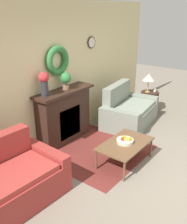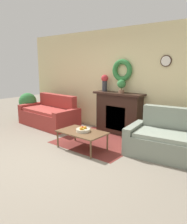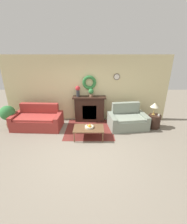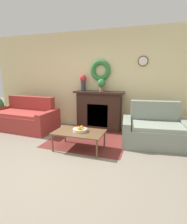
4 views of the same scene
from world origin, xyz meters
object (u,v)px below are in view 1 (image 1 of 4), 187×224
object	(u,v)px
side_table_by_loveseat	(149,101)
vase_on_mantel_left	(44,82)
table_lamp	(149,78)
coffee_table	(125,145)
loveseat_right	(128,111)
mug	(155,90)
fruit_bowl	(125,140)
potted_plant_on_mantel	(66,79)
fireplace	(64,115)

from	to	relation	value
side_table_by_loveseat	vase_on_mantel_left	distance (m)	3.27
table_lamp	coffee_table	bearing A→B (deg)	-161.57
loveseat_right	mug	bearing A→B (deg)	-13.16
fruit_bowl	vase_on_mantel_left	size ratio (longest dim) A/B	0.68
coffee_table	side_table_by_loveseat	size ratio (longest dim) A/B	1.95
coffee_table	vase_on_mantel_left	distance (m)	1.80
mug	vase_on_mantel_left	world-z (taller)	vase_on_mantel_left
vase_on_mantel_left	potted_plant_on_mantel	xyz separation A→B (m)	(0.54, -0.02, -0.05)
fireplace	table_lamp	distance (m)	2.59
fireplace	loveseat_right	xyz separation A→B (m)	(1.50, -0.62, -0.24)
side_table_by_loveseat	mug	bearing A→B (deg)	-37.87
coffee_table	mug	size ratio (longest dim) A/B	11.77
fireplace	table_lamp	world-z (taller)	fireplace
fruit_bowl	mug	xyz separation A→B (m)	(2.63, 0.69, 0.14)
fruit_bowl	mug	world-z (taller)	mug
coffee_table	mug	world-z (taller)	mug
table_lamp	potted_plant_on_mantel	size ratio (longest dim) A/B	1.45
side_table_by_loveseat	table_lamp	world-z (taller)	table_lamp
mug	potted_plant_on_mantel	xyz separation A→B (m)	(-2.58, 0.71, 0.72)
fireplace	mug	xyz separation A→B (m)	(2.65, -0.73, 0.02)
coffee_table	fruit_bowl	bearing A→B (deg)	36.28
side_table_by_loveseat	potted_plant_on_mantel	distance (m)	2.75
potted_plant_on_mantel	mug	bearing A→B (deg)	-15.44
side_table_by_loveseat	mug	world-z (taller)	mug
fruit_bowl	table_lamp	xyz separation A→B (m)	(2.47, 0.82, 0.48)
fireplace	loveseat_right	world-z (taller)	fireplace
coffee_table	table_lamp	world-z (taller)	table_lamp
loveseat_right	fruit_bowl	bearing A→B (deg)	-159.39
coffee_table	mug	distance (m)	2.75
side_table_by_loveseat	vase_on_mantel_left	bearing A→B (deg)	167.78
potted_plant_on_mantel	side_table_by_loveseat	bearing A→B (deg)	-14.32
fireplace	fruit_bowl	xyz separation A→B (m)	(0.02, -1.42, -0.12)
fireplace	coffee_table	world-z (taller)	fireplace
loveseat_right	potted_plant_on_mantel	distance (m)	1.83
fruit_bowl	side_table_by_loveseat	distance (m)	2.65
table_lamp	potted_plant_on_mantel	distance (m)	2.52
vase_on_mantel_left	mug	bearing A→B (deg)	-13.24
loveseat_right	side_table_by_loveseat	distance (m)	1.05
fruit_bowl	mug	distance (m)	2.72
loveseat_right	side_table_by_loveseat	size ratio (longest dim) A/B	2.94
side_table_by_loveseat	potted_plant_on_mantel	size ratio (longest dim) A/B	1.58
fireplace	vase_on_mantel_left	bearing A→B (deg)	179.32
mug	loveseat_right	bearing A→B (deg)	174.59
vase_on_mantel_left	potted_plant_on_mantel	distance (m)	0.54
fireplace	mug	bearing A→B (deg)	-15.34
loveseat_right	side_table_by_loveseat	world-z (taller)	loveseat_right
loveseat_right	coffee_table	size ratio (longest dim) A/B	1.51
table_lamp	mug	bearing A→B (deg)	-38.16
coffee_table	vase_on_mantel_left	world-z (taller)	vase_on_mantel_left
coffee_table	fruit_bowl	world-z (taller)	fruit_bowl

